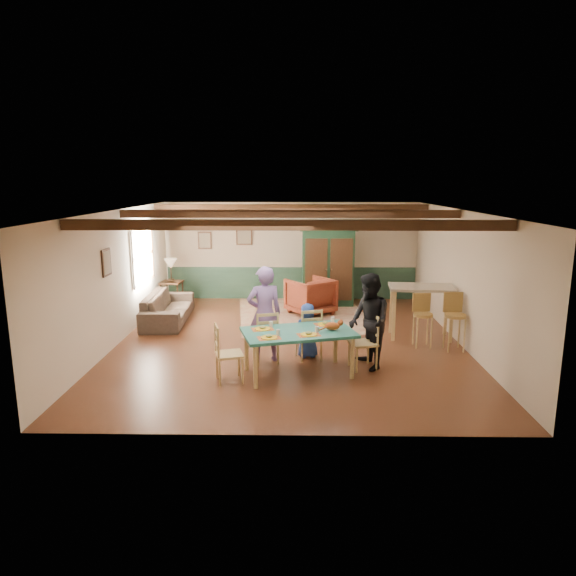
{
  "coord_description": "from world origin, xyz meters",
  "views": [
    {
      "loc": [
        0.14,
        -10.19,
        3.28
      ],
      "look_at": [
        -0.02,
        -0.05,
        1.15
      ],
      "focal_mm": 32.0,
      "sensor_mm": 36.0,
      "label": 1
    }
  ],
  "objects_px": {
    "dining_chair_far_left": "(266,336)",
    "table_lamp": "(171,270)",
    "bar_stool_left": "(423,321)",
    "dining_chair_far_right": "(309,333)",
    "dining_chair_end_left": "(229,353)",
    "dining_chair_end_right": "(363,342)",
    "armchair": "(310,296)",
    "cat": "(332,325)",
    "dining_table": "(298,353)",
    "person_man": "(264,314)",
    "person_woman": "(369,322)",
    "person_child": "(308,330)",
    "sofa": "(168,307)",
    "armoire": "(328,266)",
    "end_table": "(172,294)",
    "counter_table": "(420,312)",
    "bar_stool_right": "(455,322)"
  },
  "relations": [
    {
      "from": "dining_chair_far_left",
      "to": "table_lamp",
      "type": "height_order",
      "value": "table_lamp"
    },
    {
      "from": "table_lamp",
      "to": "bar_stool_left",
      "type": "relative_size",
      "value": 0.57
    },
    {
      "from": "dining_chair_far_right",
      "to": "dining_chair_end_left",
      "type": "relative_size",
      "value": 1.0
    },
    {
      "from": "dining_chair_end_right",
      "to": "armchair",
      "type": "bearing_deg",
      "value": 176.78
    },
    {
      "from": "dining_chair_end_left",
      "to": "cat",
      "type": "distance_m",
      "value": 1.8
    },
    {
      "from": "dining_table",
      "to": "person_man",
      "type": "height_order",
      "value": "person_man"
    },
    {
      "from": "person_woman",
      "to": "person_child",
      "type": "xyz_separation_m",
      "value": [
        -1.07,
        0.56,
        -0.33
      ]
    },
    {
      "from": "dining_chair_end_right",
      "to": "table_lamp",
      "type": "relative_size",
      "value": 1.62
    },
    {
      "from": "dining_chair_end_right",
      "to": "sofa",
      "type": "bearing_deg",
      "value": -141.43
    },
    {
      "from": "dining_table",
      "to": "cat",
      "type": "height_order",
      "value": "cat"
    },
    {
      "from": "armchair",
      "to": "dining_table",
      "type": "bearing_deg",
      "value": 49.94
    },
    {
      "from": "armoire",
      "to": "end_table",
      "type": "height_order",
      "value": "armoire"
    },
    {
      "from": "counter_table",
      "to": "person_man",
      "type": "bearing_deg",
      "value": -155.02
    },
    {
      "from": "armoire",
      "to": "dining_table",
      "type": "bearing_deg",
      "value": -100.29
    },
    {
      "from": "dining_chair_far_left",
      "to": "cat",
      "type": "xyz_separation_m",
      "value": [
        1.17,
        -0.55,
        0.38
      ]
    },
    {
      "from": "dining_chair_far_left",
      "to": "dining_chair_far_right",
      "type": "distance_m",
      "value": 0.83
    },
    {
      "from": "person_woman",
      "to": "sofa",
      "type": "distance_m",
      "value": 5.3
    },
    {
      "from": "person_child",
      "to": "cat",
      "type": "bearing_deg",
      "value": 99.46
    },
    {
      "from": "dining_chair_far_right",
      "to": "counter_table",
      "type": "height_order",
      "value": "counter_table"
    },
    {
      "from": "dining_chair_far_left",
      "to": "person_child",
      "type": "bearing_deg",
      "value": -174.29
    },
    {
      "from": "dining_chair_far_right",
      "to": "person_woman",
      "type": "bearing_deg",
      "value": 139.73
    },
    {
      "from": "counter_table",
      "to": "bar_stool_right",
      "type": "bearing_deg",
      "value": -60.01
    },
    {
      "from": "counter_table",
      "to": "table_lamp",
      "type": "bearing_deg",
      "value": 155.25
    },
    {
      "from": "dining_chair_far_right",
      "to": "counter_table",
      "type": "relative_size",
      "value": 0.73
    },
    {
      "from": "armoire",
      "to": "person_woman",
      "type": "bearing_deg",
      "value": -85.95
    },
    {
      "from": "armoire",
      "to": "end_table",
      "type": "relative_size",
      "value": 3.18
    },
    {
      "from": "armoire",
      "to": "armchair",
      "type": "relative_size",
      "value": 2.09
    },
    {
      "from": "person_man",
      "to": "bar_stool_right",
      "type": "relative_size",
      "value": 1.58
    },
    {
      "from": "person_woman",
      "to": "cat",
      "type": "height_order",
      "value": "person_woman"
    },
    {
      "from": "sofa",
      "to": "end_table",
      "type": "xyz_separation_m",
      "value": [
        -0.27,
        1.55,
        -0.0
      ]
    },
    {
      "from": "bar_stool_right",
      "to": "person_child",
      "type": "bearing_deg",
      "value": -173.56
    },
    {
      "from": "bar_stool_left",
      "to": "dining_chair_far_right",
      "type": "bearing_deg",
      "value": -163.77
    },
    {
      "from": "end_table",
      "to": "table_lamp",
      "type": "distance_m",
      "value": 0.63
    },
    {
      "from": "dining_chair_far_right",
      "to": "person_woman",
      "type": "xyz_separation_m",
      "value": [
        1.04,
        -0.48,
        0.36
      ]
    },
    {
      "from": "dining_chair_end_right",
      "to": "bar_stool_left",
      "type": "relative_size",
      "value": 0.92
    },
    {
      "from": "person_child",
      "to": "bar_stool_right",
      "type": "bearing_deg",
      "value": 173.26
    },
    {
      "from": "cat",
      "to": "dining_chair_far_right",
      "type": "bearing_deg",
      "value": 100.37
    },
    {
      "from": "person_child",
      "to": "dining_chair_far_left",
      "type": "bearing_deg",
      "value": 5.71
    },
    {
      "from": "end_table",
      "to": "table_lamp",
      "type": "relative_size",
      "value": 1.09
    },
    {
      "from": "cat",
      "to": "dining_table",
      "type": "bearing_deg",
      "value": 169.7
    },
    {
      "from": "end_table",
      "to": "bar_stool_left",
      "type": "relative_size",
      "value": 0.62
    },
    {
      "from": "dining_chair_end_right",
      "to": "bar_stool_left",
      "type": "xyz_separation_m",
      "value": [
        1.35,
        1.24,
        0.04
      ]
    },
    {
      "from": "cat",
      "to": "table_lamp",
      "type": "distance_m",
      "value": 6.25
    },
    {
      "from": "dining_chair_end_left",
      "to": "person_child",
      "type": "xyz_separation_m",
      "value": [
        1.32,
        1.23,
        0.03
      ]
    },
    {
      "from": "dining_chair_far_left",
      "to": "person_woman",
      "type": "xyz_separation_m",
      "value": [
        1.84,
        -0.26,
        0.36
      ]
    },
    {
      "from": "person_man",
      "to": "cat",
      "type": "bearing_deg",
      "value": 136.55
    },
    {
      "from": "dining_chair_far_right",
      "to": "armchair",
      "type": "bearing_deg",
      "value": -107.62
    },
    {
      "from": "dining_table",
      "to": "dining_chair_far_left",
      "type": "xyz_separation_m",
      "value": [
        -0.6,
        0.6,
        0.1
      ]
    },
    {
      "from": "dining_chair_far_left",
      "to": "armchair",
      "type": "distance_m",
      "value": 3.61
    },
    {
      "from": "person_woman",
      "to": "dining_table",
      "type": "bearing_deg",
      "value": -90.0
    }
  ]
}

